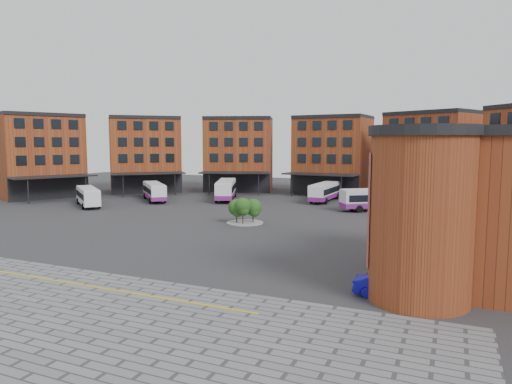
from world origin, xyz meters
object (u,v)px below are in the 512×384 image
at_px(bus_e, 379,199).
at_px(tree_island, 245,209).
at_px(bus_a, 88,195).
at_px(bus_d, 325,191).
at_px(bus_f, 446,205).
at_px(bus_b, 154,191).
at_px(bus_c, 226,189).
at_px(blue_car, 391,286).

bearing_deg(bus_e, tree_island, -73.00).
distance_m(bus_a, bus_d, 37.16).
relative_size(tree_island, bus_f, 0.47).
height_order(bus_b, bus_f, bus_f).
bearing_deg(bus_e, bus_c, -130.77).
relative_size(bus_d, blue_car, 2.40).
bearing_deg(blue_car, bus_d, 19.83).
xyz_separation_m(tree_island, bus_b, (-22.81, 13.44, -0.18)).
height_order(tree_island, bus_b, tree_island).
distance_m(tree_island, blue_car, 27.76).
xyz_separation_m(bus_b, blue_car, (42.10, -33.38, -0.85)).
distance_m(bus_e, blue_car, 37.63).
xyz_separation_m(tree_island, blue_car, (19.29, -19.94, -1.03)).
bearing_deg(bus_b, tree_island, -74.98).
height_order(bus_a, bus_d, bus_d).
xyz_separation_m(bus_c, bus_d, (15.77, 4.76, -0.15)).
xyz_separation_m(bus_b, bus_e, (35.75, 3.70, 0.09)).
relative_size(bus_c, bus_f, 1.27).
bearing_deg(bus_b, blue_car, -82.89).
height_order(bus_d, blue_car, bus_d).
relative_size(tree_island, bus_e, 0.42).
height_order(bus_c, blue_car, bus_c).
bearing_deg(tree_island, bus_a, 171.87).
distance_m(bus_e, bus_f, 9.30).
distance_m(bus_a, blue_car, 53.06).
height_order(bus_a, blue_car, bus_a).
height_order(bus_c, bus_d, bus_c).
xyz_separation_m(bus_e, blue_car, (6.35, -37.07, -0.95)).
relative_size(tree_island, bus_c, 0.37).
bearing_deg(bus_e, bus_f, 36.14).
bearing_deg(bus_f, tree_island, -101.40).
height_order(bus_e, blue_car, bus_e).
bearing_deg(bus_c, bus_d, -6.08).
xyz_separation_m(bus_a, bus_d, (31.30, 20.03, -0.04)).
relative_size(bus_c, blue_car, 2.63).
height_order(bus_c, bus_e, bus_c).
bearing_deg(bus_f, blue_car, -48.81).
relative_size(bus_a, bus_c, 0.78).
bearing_deg(tree_island, blue_car, -45.96).
bearing_deg(bus_b, bus_c, -14.91).
height_order(bus_a, bus_e, bus_e).
bearing_deg(blue_car, bus_b, 51.39).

